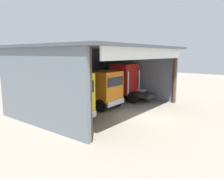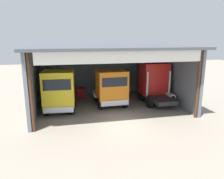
{
  "view_description": "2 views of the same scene",
  "coord_description": "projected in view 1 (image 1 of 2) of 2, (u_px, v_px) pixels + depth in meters",
  "views": [
    {
      "loc": [
        -14.37,
        -7.66,
        4.87
      ],
      "look_at": [
        0.0,
        3.24,
        1.84
      ],
      "focal_mm": 34.54,
      "sensor_mm": 36.0,
      "label": 1
    },
    {
      "loc": [
        -3.84,
        -14.01,
        6.09
      ],
      "look_at": [
        0.0,
        3.24,
        1.84
      ],
      "focal_mm": 34.5,
      "sensor_mm": 36.0,
      "label": 2
    }
  ],
  "objects": [
    {
      "name": "ground_plane",
      "position": [
        145.0,
        117.0,
        16.67
      ],
      "size": [
        80.0,
        80.0,
        0.0
      ],
      "primitive_type": "plane",
      "color": "gray",
      "rests_on": "ground"
    },
    {
      "name": "tool_cart",
      "position": [
        55.0,
        102.0,
        19.53
      ],
      "size": [
        0.9,
        0.6,
        1.0
      ],
      "primitive_type": "cube",
      "color": "red",
      "rests_on": "ground"
    },
    {
      "name": "truck_red_center_right_bay",
      "position": [
        126.0,
        81.0,
        22.75
      ],
      "size": [
        2.58,
        4.56,
        3.79
      ],
      "rotation": [
        0.0,
        0.0,
        -0.0
      ],
      "color": "red",
      "rests_on": "ground"
    },
    {
      "name": "truck_yellow_right_bay",
      "position": [
        69.0,
        97.0,
        15.16
      ],
      "size": [
        2.7,
        4.55,
        3.53
      ],
      "rotation": [
        0.0,
        0.0,
        3.07
      ],
      "color": "yellow",
      "rests_on": "ground"
    },
    {
      "name": "oil_drum",
      "position": [
        53.0,
        102.0,
        19.54
      ],
      "size": [
        0.58,
        0.58,
        0.94
      ],
      "primitive_type": "cylinder",
      "color": "#B21E19",
      "rests_on": "ground"
    },
    {
      "name": "workshop_shed",
      "position": [
        92.0,
        66.0,
        19.29
      ],
      "size": [
        13.16,
        10.09,
        5.46
      ],
      "color": "slate",
      "rests_on": "ground"
    },
    {
      "name": "truck_orange_yard_outside",
      "position": [
        102.0,
        89.0,
        19.16
      ],
      "size": [
        2.78,
        5.2,
        3.34
      ],
      "rotation": [
        0.0,
        0.0,
        3.17
      ],
      "color": "orange",
      "rests_on": "ground"
    }
  ]
}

